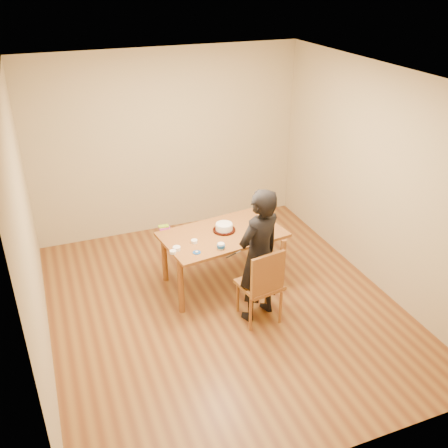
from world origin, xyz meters
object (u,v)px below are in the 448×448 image
object	(u,v)px
cake	(224,227)
dining_table	(223,235)
person	(259,256)
cake_plate	(224,230)
dining_chair	(259,285)

from	to	relation	value
cake	dining_table	bearing A→B (deg)	-128.38
dining_table	person	xyz separation A→B (m)	(0.15, -0.73, 0.07)
cake_plate	dining_table	bearing A→B (deg)	-128.38
dining_table	cake_plate	xyz separation A→B (m)	(0.04, 0.05, 0.03)
cake	person	world-z (taller)	person
dining_table	person	size ratio (longest dim) A/B	0.91
dining_chair	cake_plate	xyz separation A→B (m)	(-0.11, 0.83, 0.31)
dining_chair	person	xyz separation A→B (m)	(0.00, 0.05, 0.35)
cake_plate	dining_chair	bearing A→B (deg)	-82.46
cake	dining_chair	bearing A→B (deg)	-82.46
dining_table	cake	xyz separation A→B (m)	(0.04, 0.05, 0.07)
cake_plate	person	distance (m)	0.79
cake_plate	cake	distance (m)	0.04
dining_table	dining_chair	distance (m)	0.84
dining_chair	cake_plate	bearing A→B (deg)	88.19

